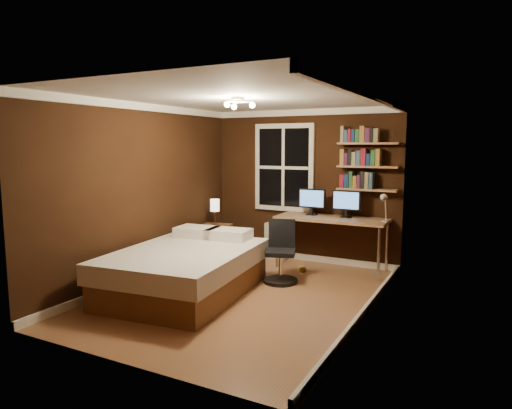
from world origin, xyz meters
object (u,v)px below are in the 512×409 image
at_px(bedside_lamp, 215,212).
at_px(bed, 186,270).
at_px(radiator, 277,241).
at_px(desk_lamp, 385,207).
at_px(office_chair, 281,260).
at_px(nightstand, 215,243).
at_px(monitor_left, 312,202).
at_px(desk, 332,221).
at_px(monitor_right, 346,204).

bearing_deg(bedside_lamp, bed, -70.18).
relative_size(radiator, desk_lamp, 1.37).
bearing_deg(office_chair, nightstand, 139.12).
bearing_deg(bed, monitor_left, 59.78).
xyz_separation_m(nightstand, radiator, (0.84, 0.63, -0.00)).
bearing_deg(radiator, office_chair, -62.49).
bearing_deg(nightstand, desk_lamp, -5.59).
relative_size(desk, office_chair, 1.95).
height_order(desk, monitor_left, monitor_left).
xyz_separation_m(bed, monitor_right, (1.50, 2.10, 0.71)).
xyz_separation_m(radiator, monitor_left, (0.68, -0.15, 0.73)).
relative_size(bed, nightstand, 3.83).
xyz_separation_m(nightstand, bedside_lamp, (0.00, 0.00, 0.52)).
xyz_separation_m(bed, bedside_lamp, (-0.58, 1.62, 0.51)).
height_order(nightstand, desk, desk).
xyz_separation_m(nightstand, office_chair, (1.47, -0.59, 0.02)).
bearing_deg(monitor_left, bedside_lamp, -162.38).
relative_size(radiator, monitor_right, 1.36).
bearing_deg(bedside_lamp, office_chair, -21.70).
relative_size(radiator, monitor_left, 1.36).
bearing_deg(bedside_lamp, radiator, 36.89).
distance_m(nightstand, office_chair, 1.58).
bearing_deg(radiator, monitor_left, -12.02).
xyz_separation_m(monitor_left, monitor_right, (0.56, 0.00, 0.00)).
height_order(monitor_left, desk_lamp, desk_lamp).
bearing_deg(monitor_right, office_chair, -119.82).
distance_m(radiator, monitor_right, 1.45).
distance_m(desk, monitor_right, 0.35).
distance_m(monitor_left, desk_lamp, 1.19).
bearing_deg(nightstand, bed, -82.57).
distance_m(bedside_lamp, monitor_left, 1.61).
bearing_deg(desk_lamp, monitor_right, 165.22).
height_order(desk, desk_lamp, desk_lamp).
distance_m(bed, monitor_left, 2.41).
height_order(bedside_lamp, monitor_right, monitor_right).
height_order(bedside_lamp, radiator, bedside_lamp).
height_order(monitor_left, office_chair, monitor_left).
xyz_separation_m(desk, office_chair, (-0.41, -0.98, -0.43)).
bearing_deg(radiator, nightstand, -143.11).
relative_size(nightstand, bedside_lamp, 1.38).
xyz_separation_m(nightstand, desk, (1.88, 0.40, 0.45)).
bearing_deg(desk, desk_lamp, -5.34).
distance_m(nightstand, desk, 1.98).
bearing_deg(desk, monitor_right, 23.15).
bearing_deg(monitor_left, nightstand, -162.38).
bearing_deg(desk, nightstand, -168.07).
xyz_separation_m(desk, desk_lamp, (0.81, -0.08, 0.28)).
distance_m(bed, office_chair, 1.36).
relative_size(desk, desk_lamp, 3.90).
xyz_separation_m(radiator, monitor_right, (1.24, -0.15, 0.73)).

